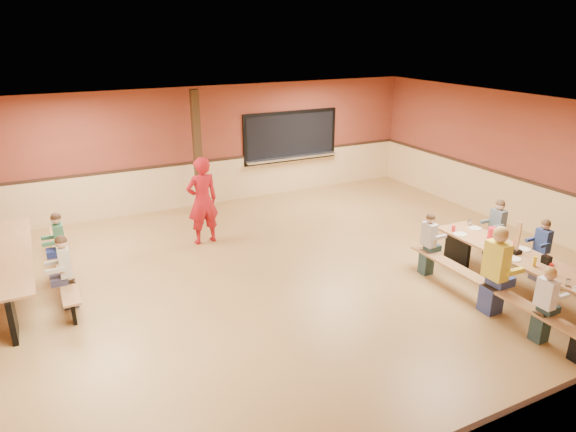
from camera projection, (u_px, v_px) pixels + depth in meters
name	position (u px, v px, depth m)	size (l,w,h in m)	color
ground	(287.00, 284.00, 9.22)	(12.00, 12.00, 0.00)	olive
room_envelope	(287.00, 249.00, 8.99)	(12.04, 10.04, 3.02)	brown
kitchen_pass_through	(291.00, 139.00, 13.97)	(2.78, 0.28, 1.38)	black
structural_post	(198.00, 153.00, 12.31)	(0.18, 0.18, 3.00)	black
cafeteria_table_main	(526.00, 270.00, 8.55)	(1.91, 3.70, 0.74)	#9F6B3F
cafeteria_table_second	(10.00, 264.00, 8.78)	(1.91, 3.70, 0.74)	#9F6B3F
seated_child_white_left	(544.00, 305.00, 7.36)	(0.35, 0.29, 1.17)	white
seated_adult_yellow	(495.00, 271.00, 8.09)	(0.48, 0.40, 1.45)	yellow
seated_child_grey_left	(428.00, 244.00, 9.43)	(0.35, 0.29, 1.17)	#B1B1B1
seated_child_navy_right	(541.00, 251.00, 9.20)	(0.34, 0.28, 1.14)	navy
seated_child_char_right	(496.00, 230.00, 10.05)	(0.37, 0.30, 1.21)	#4C5457
seated_child_green_sec	(60.00, 246.00, 9.27)	(0.38, 0.31, 1.23)	#336E49
seated_child_tan_sec	(66.00, 273.00, 8.27)	(0.38, 0.31, 1.24)	#AEA68C
standing_woman	(202.00, 201.00, 10.70)	(0.68, 0.45, 1.87)	#A51219
punch_pitcher	(492.00, 234.00, 9.22)	(0.16, 0.16, 0.22)	red
napkin_dispenser	(546.00, 260.00, 8.29)	(0.10, 0.14, 0.13)	black
condiment_mustard	(535.00, 261.00, 8.19)	(0.06, 0.06, 0.17)	yellow
condiment_ketchup	(551.00, 269.00, 7.94)	(0.06, 0.06, 0.17)	#B2140F
table_paddle	(516.00, 246.00, 8.64)	(0.16, 0.16, 0.56)	black
place_settings	(529.00, 256.00, 8.46)	(0.65, 3.30, 0.11)	beige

